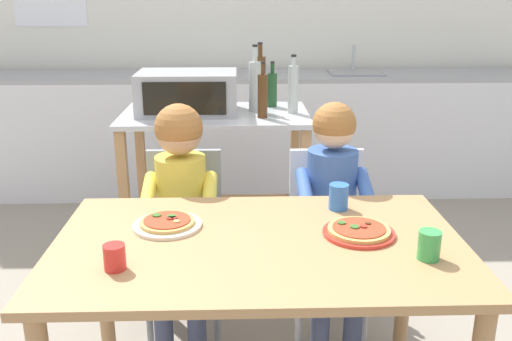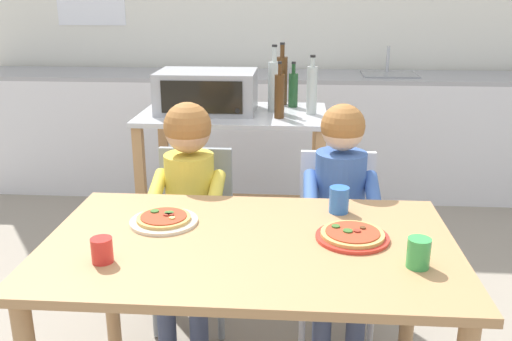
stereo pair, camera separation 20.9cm
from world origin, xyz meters
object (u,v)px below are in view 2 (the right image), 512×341
at_px(drinking_cup_red, 102,250).
at_px(dining_chair_right, 337,229).
at_px(bottle_slim_sauce, 282,79).
at_px(pizza_plate_cream, 164,220).
at_px(bottle_tall_green_wine, 312,89).
at_px(drinking_cup_green, 418,253).
at_px(child_in_blue_striped_shirt, 341,198).
at_px(dining_table, 250,267).
at_px(bottle_brown_beer, 274,85).
at_px(drinking_cup_blue, 339,200).
at_px(bottle_squat_spirits, 293,89).
at_px(pizza_plate_red_rimmed, 352,236).
at_px(kitchen_island_cart, 234,165).
at_px(bottle_clear_vinegar, 279,95).
at_px(toaster_oven, 207,91).
at_px(child_in_yellow_shirt, 188,189).
at_px(dining_chair_left, 194,223).

bearing_deg(drinking_cup_red, dining_chair_right, 47.56).
bearing_deg(bottle_slim_sauce, pizza_plate_cream, -105.65).
xyz_separation_m(bottle_tall_green_wine, drinking_cup_green, (0.30, -1.37, -0.26)).
distance_m(child_in_blue_striped_shirt, drinking_cup_red, 1.08).
bearing_deg(dining_table, bottle_brown_beer, 88.84).
xyz_separation_m(bottle_brown_beer, drinking_cup_red, (-0.46, -1.46, -0.27)).
height_order(drinking_cup_blue, drinking_cup_red, drinking_cup_blue).
height_order(pizza_plate_cream, drinking_cup_red, drinking_cup_red).
height_order(child_in_blue_striped_shirt, drinking_cup_green, child_in_blue_striped_shirt).
relative_size(bottle_squat_spirits, child_in_blue_striped_shirt, 0.24).
distance_m(child_in_blue_striped_shirt, pizza_plate_red_rimmed, 0.52).
xyz_separation_m(child_in_blue_striped_shirt, pizza_plate_red_rimmed, (-0.00, -0.51, 0.06)).
distance_m(bottle_tall_green_wine, drinking_cup_red, 1.58).
xyz_separation_m(kitchen_island_cart, drinking_cup_green, (0.71, -1.39, 0.17)).
height_order(bottle_clear_vinegar, pizza_plate_cream, bottle_clear_vinegar).
height_order(bottle_slim_sauce, bottle_squat_spirits, bottle_slim_sauce).
distance_m(bottle_slim_sauce, pizza_plate_cream, 1.44).
bearing_deg(dining_chair_right, drinking_cup_blue, -94.34).
bearing_deg(pizza_plate_cream, toaster_oven, 90.73).
bearing_deg(bottle_tall_green_wine, bottle_squat_spirits, 118.17).
bearing_deg(child_in_yellow_shirt, bottle_squat_spirits, 62.15).
distance_m(child_in_blue_striped_shirt, drinking_cup_blue, 0.29).
bearing_deg(child_in_blue_striped_shirt, drinking_cup_blue, -96.20).
relative_size(bottle_tall_green_wine, dining_chair_right, 0.38).
xyz_separation_m(bottle_squat_spirits, dining_chair_right, (0.22, -0.74, -0.51)).
bearing_deg(bottle_squat_spirits, child_in_yellow_shirt, -117.85).
distance_m(bottle_clear_vinegar, dining_chair_left, 0.78).
height_order(dining_chair_left, drinking_cup_red, dining_chair_left).
relative_size(bottle_brown_beer, dining_table, 0.26).
distance_m(pizza_plate_cream, drinking_cup_blue, 0.65).
height_order(toaster_oven, dining_table, toaster_oven).
height_order(bottle_squat_spirits, drinking_cup_red, bottle_squat_spirits).
bearing_deg(kitchen_island_cart, bottle_tall_green_wine, -2.14).
relative_size(dining_table, pizza_plate_cream, 5.64).
xyz_separation_m(kitchen_island_cart, bottle_slim_sauce, (0.25, 0.24, 0.44)).
distance_m(toaster_oven, bottle_tall_green_wine, 0.56).
distance_m(pizza_plate_cream, pizza_plate_red_rimmed, 0.67).
bearing_deg(bottle_slim_sauce, dining_table, -92.37).
xyz_separation_m(dining_chair_right, child_in_yellow_shirt, (-0.66, -0.10, 0.21)).
height_order(dining_table, dining_chair_right, dining_chair_right).
bearing_deg(bottle_brown_beer, kitchen_island_cart, -170.70).
height_order(toaster_oven, drinking_cup_red, toaster_oven).
bearing_deg(bottle_slim_sauce, bottle_clear_vinegar, -90.30).
height_order(bottle_brown_beer, dining_chair_right, bottle_brown_beer).
height_order(bottle_slim_sauce, dining_chair_left, bottle_slim_sauce).
bearing_deg(kitchen_island_cart, toaster_oven, 176.61).
bearing_deg(pizza_plate_cream, bottle_slim_sauce, 74.35).
bearing_deg(drinking_cup_blue, kitchen_island_cart, 117.51).
bearing_deg(bottle_slim_sauce, bottle_tall_green_wine, -57.69).
bearing_deg(child_in_yellow_shirt, toaster_oven, 91.20).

